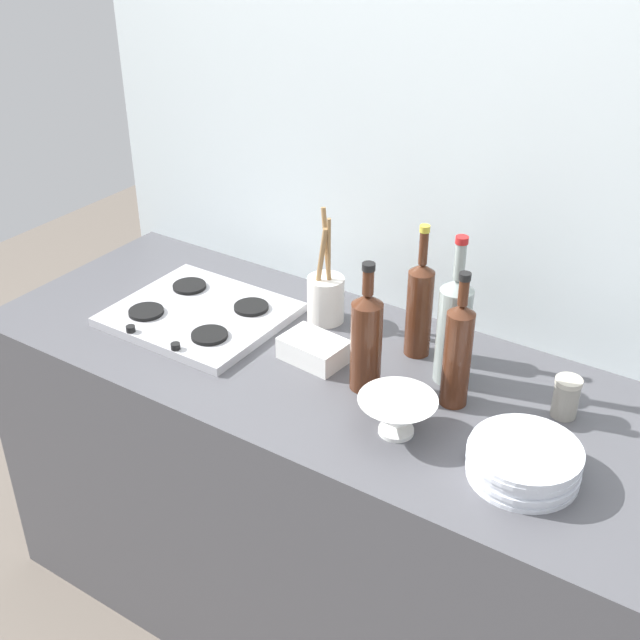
# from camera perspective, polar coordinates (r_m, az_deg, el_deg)

# --- Properties ---
(ground_plane) EXTENTS (6.00, 6.00, 0.00)m
(ground_plane) POSITION_cam_1_polar(r_m,az_deg,el_deg) (2.66, 0.00, -19.32)
(ground_plane) COLOR #6B6056
(ground_plane) RESTS_ON ground
(counter_block) EXTENTS (1.80, 0.70, 0.90)m
(counter_block) POSITION_cam_1_polar(r_m,az_deg,el_deg) (2.34, 0.00, -12.16)
(counter_block) COLOR #4C4C51
(counter_block) RESTS_ON ground
(backsplash_panel) EXTENTS (1.90, 0.06, 2.41)m
(backsplash_panel) POSITION_cam_1_polar(r_m,az_deg,el_deg) (2.21, 5.48, 8.30)
(backsplash_panel) COLOR silver
(backsplash_panel) RESTS_ON ground
(stovetop_hob) EXTENTS (0.44, 0.39, 0.04)m
(stovetop_hob) POSITION_cam_1_polar(r_m,az_deg,el_deg) (2.26, -8.34, 0.38)
(stovetop_hob) COLOR #B2B2B7
(stovetop_hob) RESTS_ON counter_block
(plate_stack) EXTENTS (0.23, 0.23, 0.07)m
(plate_stack) POSITION_cam_1_polar(r_m,az_deg,el_deg) (1.75, 13.88, -9.45)
(plate_stack) COLOR white
(plate_stack) RESTS_ON counter_block
(wine_bottle_leftmost) EXTENTS (0.08, 0.08, 0.37)m
(wine_bottle_leftmost) POSITION_cam_1_polar(r_m,az_deg,el_deg) (1.95, 9.21, -0.53)
(wine_bottle_leftmost) COLOR gray
(wine_bottle_leftmost) RESTS_ON counter_block
(wine_bottle_mid_left) EXTENTS (0.06, 0.06, 0.33)m
(wine_bottle_mid_left) POSITION_cam_1_polar(r_m,az_deg,el_deg) (1.87, 9.48, -2.23)
(wine_bottle_mid_left) COLOR #472314
(wine_bottle_mid_left) RESTS_ON counter_block
(wine_bottle_mid_right) EXTENTS (0.07, 0.07, 0.33)m
(wine_bottle_mid_right) POSITION_cam_1_polar(r_m,az_deg,el_deg) (1.90, 3.21, -1.34)
(wine_bottle_mid_right) COLOR #472314
(wine_bottle_mid_right) RESTS_ON counter_block
(wine_bottle_rightmost) EXTENTS (0.07, 0.07, 0.35)m
(wine_bottle_rightmost) POSITION_cam_1_polar(r_m,az_deg,el_deg) (2.04, 6.88, 0.92)
(wine_bottle_rightmost) COLOR #472314
(wine_bottle_rightmost) RESTS_ON counter_block
(mixing_bowl) EXTENTS (0.17, 0.17, 0.09)m
(mixing_bowl) POSITION_cam_1_polar(r_m,az_deg,el_deg) (1.81, 5.34, -6.51)
(mixing_bowl) COLOR white
(mixing_bowl) RESTS_ON counter_block
(butter_dish) EXTENTS (0.17, 0.12, 0.06)m
(butter_dish) POSITION_cam_1_polar(r_m,az_deg,el_deg) (2.05, -0.47, -2.09)
(butter_dish) COLOR white
(butter_dish) RESTS_ON counter_block
(utensil_crock) EXTENTS (0.10, 0.10, 0.32)m
(utensil_crock) POSITION_cam_1_polar(r_m,az_deg,el_deg) (2.20, 0.39, 1.65)
(utensil_crock) COLOR silver
(utensil_crock) RESTS_ON counter_block
(condiment_jar_front) EXTENTS (0.06, 0.06, 0.10)m
(condiment_jar_front) POSITION_cam_1_polar(r_m,az_deg,el_deg) (1.93, 16.63, -5.12)
(condiment_jar_front) COLOR #9E998C
(condiment_jar_front) RESTS_ON counter_block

